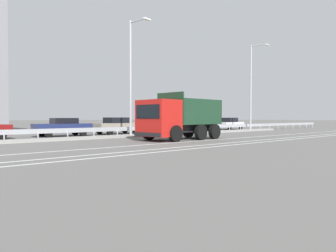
{
  "coord_description": "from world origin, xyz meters",
  "views": [
    {
      "loc": [
        -18.67,
        -18.47,
        1.54
      ],
      "look_at": [
        -1.65,
        0.02,
        0.88
      ],
      "focal_mm": 35.0,
      "sensor_mm": 36.0,
      "label": 1
    }
  ],
  "objects_px": {
    "street_lamp_1": "(132,73)",
    "parked_car_3": "(63,127)",
    "street_lamp_2": "(252,84)",
    "parked_car_7": "(230,124)",
    "parked_car_4": "(117,126)",
    "parked_car_6": "(202,124)",
    "dump_truck": "(172,121)",
    "median_road_sign": "(180,121)",
    "parked_car_5": "(175,125)"
  },
  "relations": [
    {
      "from": "parked_car_5",
      "to": "parked_car_6",
      "type": "bearing_deg",
      "value": 96.47
    },
    {
      "from": "parked_car_5",
      "to": "median_road_sign",
      "type": "bearing_deg",
      "value": -38.64
    },
    {
      "from": "street_lamp_2",
      "to": "parked_car_6",
      "type": "height_order",
      "value": "street_lamp_2"
    },
    {
      "from": "median_road_sign",
      "to": "street_lamp_1",
      "type": "bearing_deg",
      "value": -176.9
    },
    {
      "from": "parked_car_4",
      "to": "parked_car_7",
      "type": "bearing_deg",
      "value": 86.29
    },
    {
      "from": "parked_car_3",
      "to": "dump_truck",
      "type": "bearing_deg",
      "value": -155.01
    },
    {
      "from": "street_lamp_2",
      "to": "parked_car_6",
      "type": "xyz_separation_m",
      "value": [
        -2.85,
        4.97,
        -4.58
      ]
    },
    {
      "from": "median_road_sign",
      "to": "parked_car_4",
      "type": "relative_size",
      "value": 0.46
    },
    {
      "from": "median_road_sign",
      "to": "parked_car_7",
      "type": "relative_size",
      "value": 0.52
    },
    {
      "from": "median_road_sign",
      "to": "street_lamp_1",
      "type": "height_order",
      "value": "street_lamp_1"
    },
    {
      "from": "parked_car_5",
      "to": "parked_car_4",
      "type": "bearing_deg",
      "value": -93.46
    },
    {
      "from": "median_road_sign",
      "to": "parked_car_4",
      "type": "height_order",
      "value": "median_road_sign"
    },
    {
      "from": "street_lamp_2",
      "to": "parked_car_4",
      "type": "bearing_deg",
      "value": 161.97
    },
    {
      "from": "dump_truck",
      "to": "parked_car_6",
      "type": "relative_size",
      "value": 1.66
    },
    {
      "from": "street_lamp_2",
      "to": "parked_car_3",
      "type": "relative_size",
      "value": 2.08
    },
    {
      "from": "street_lamp_1",
      "to": "parked_car_5",
      "type": "height_order",
      "value": "street_lamp_1"
    },
    {
      "from": "street_lamp_1",
      "to": "parked_car_3",
      "type": "bearing_deg",
      "value": 124.77
    },
    {
      "from": "parked_car_4",
      "to": "parked_car_5",
      "type": "distance_m",
      "value": 7.01
    },
    {
      "from": "median_road_sign",
      "to": "street_lamp_2",
      "type": "relative_size",
      "value": 0.23
    },
    {
      "from": "parked_car_3",
      "to": "parked_car_5",
      "type": "relative_size",
      "value": 0.96
    },
    {
      "from": "parked_car_3",
      "to": "parked_car_4",
      "type": "height_order",
      "value": "parked_car_4"
    },
    {
      "from": "parked_car_3",
      "to": "parked_car_5",
      "type": "bearing_deg",
      "value": -86.95
    },
    {
      "from": "parked_car_3",
      "to": "parked_car_5",
      "type": "distance_m",
      "value": 12.39
    },
    {
      "from": "street_lamp_1",
      "to": "parked_car_7",
      "type": "height_order",
      "value": "street_lamp_1"
    },
    {
      "from": "dump_truck",
      "to": "median_road_sign",
      "type": "distance_m",
      "value": 7.28
    },
    {
      "from": "street_lamp_2",
      "to": "parked_car_7",
      "type": "relative_size",
      "value": 2.23
    },
    {
      "from": "parked_car_4",
      "to": "parked_car_6",
      "type": "xyz_separation_m",
      "value": [
        11.93,
        0.16,
        -0.04
      ]
    },
    {
      "from": "parked_car_6",
      "to": "parked_car_3",
      "type": "bearing_deg",
      "value": 89.65
    },
    {
      "from": "dump_truck",
      "to": "parked_car_3",
      "type": "height_order",
      "value": "dump_truck"
    },
    {
      "from": "street_lamp_1",
      "to": "parked_car_6",
      "type": "distance_m",
      "value": 15.44
    },
    {
      "from": "dump_truck",
      "to": "parked_car_3",
      "type": "distance_m",
      "value": 9.97
    },
    {
      "from": "parked_car_5",
      "to": "parked_car_3",
      "type": "bearing_deg",
      "value": -91.53
    },
    {
      "from": "parked_car_4",
      "to": "parked_car_6",
      "type": "height_order",
      "value": "parked_car_4"
    },
    {
      "from": "street_lamp_2",
      "to": "parked_car_7",
      "type": "bearing_deg",
      "value": 64.23
    },
    {
      "from": "parked_car_4",
      "to": "parked_car_7",
      "type": "xyz_separation_m",
      "value": [
        17.1,
        -0.02,
        -0.02
      ]
    },
    {
      "from": "dump_truck",
      "to": "street_lamp_2",
      "type": "bearing_deg",
      "value": -76.55
    },
    {
      "from": "parked_car_7",
      "to": "street_lamp_1",
      "type": "bearing_deg",
      "value": -79.19
    },
    {
      "from": "dump_truck",
      "to": "parked_car_6",
      "type": "distance_m",
      "value": 16.84
    },
    {
      "from": "parked_car_5",
      "to": "parked_car_6",
      "type": "height_order",
      "value": "parked_car_5"
    },
    {
      "from": "median_road_sign",
      "to": "parked_car_4",
      "type": "xyz_separation_m",
      "value": [
        -3.61,
        4.67,
        -0.45
      ]
    },
    {
      "from": "parked_car_5",
      "to": "parked_car_6",
      "type": "relative_size",
      "value": 1.26
    },
    {
      "from": "street_lamp_2",
      "to": "parked_car_7",
      "type": "height_order",
      "value": "street_lamp_2"
    },
    {
      "from": "median_road_sign",
      "to": "parked_car_5",
      "type": "relative_size",
      "value": 0.46
    },
    {
      "from": "parked_car_3",
      "to": "median_road_sign",
      "type": "bearing_deg",
      "value": -112.44
    },
    {
      "from": "parked_car_5",
      "to": "parked_car_7",
      "type": "xyz_separation_m",
      "value": [
        10.1,
        0.39,
        -0.03
      ]
    },
    {
      "from": "street_lamp_1",
      "to": "parked_car_3",
      "type": "relative_size",
      "value": 1.94
    },
    {
      "from": "street_lamp_1",
      "to": "parked_car_7",
      "type": "distance_m",
      "value": 20.18
    },
    {
      "from": "street_lamp_2",
      "to": "dump_truck",
      "type": "bearing_deg",
      "value": -164.54
    },
    {
      "from": "street_lamp_2",
      "to": "parked_car_7",
      "type": "xyz_separation_m",
      "value": [
        2.31,
        4.79,
        -4.56
      ]
    },
    {
      "from": "street_lamp_1",
      "to": "parked_car_5",
      "type": "xyz_separation_m",
      "value": [
        9.0,
        4.56,
        -4.19
      ]
    }
  ]
}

